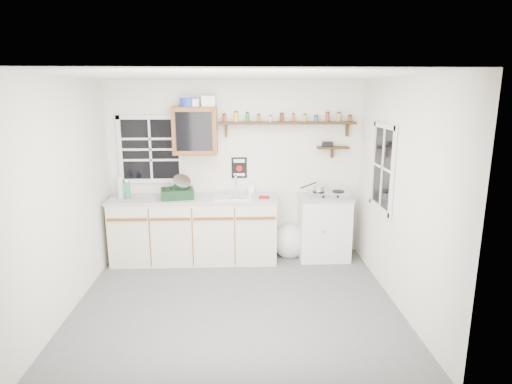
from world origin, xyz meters
TOP-DOWN VIEW (x-y plane):
  - room at (0.00, 0.00)m, footprint 3.64×3.24m
  - main_cabinet at (-0.58, 1.30)m, footprint 2.31×0.63m
  - right_cabinet at (1.25, 1.32)m, footprint 0.73×0.57m
  - sink at (-0.05, 1.30)m, footprint 0.52×0.44m
  - upper_cabinet at (-0.55, 1.44)m, footprint 0.60×0.32m
  - upper_cabinet_clutter at (-0.53, 1.44)m, footprint 0.48×0.24m
  - spice_shelf at (0.73, 1.51)m, footprint 1.91×0.18m
  - secondary_shelf at (1.36, 1.52)m, footprint 0.45×0.16m
  - warning_sign at (0.05, 1.59)m, footprint 0.22×0.02m
  - window_back at (-1.20, 1.59)m, footprint 0.93×0.03m
  - window_right at (1.79, 0.55)m, footprint 0.03×0.78m
  - water_bottles at (-1.53, 1.28)m, footprint 0.18×0.13m
  - dish_rack at (-0.79, 1.26)m, footprint 0.49×0.40m
  - soap_bottle at (0.23, 1.52)m, footprint 0.10×0.10m
  - rag at (0.39, 1.21)m, footprint 0.16×0.14m
  - hotplate at (1.30, 1.31)m, footprint 0.56×0.31m
  - saucepan at (1.15, 1.31)m, footprint 0.31×0.24m
  - trash_bag at (0.78, 1.40)m, footprint 0.45×0.41m

SIDE VIEW (x-z plane):
  - trash_bag at x=0.78m, z-range -0.04..0.48m
  - right_cabinet at x=1.25m, z-range 0.00..0.91m
  - main_cabinet at x=-0.58m, z-range 0.00..0.92m
  - rag at x=0.39m, z-range 0.92..0.94m
  - sink at x=-0.05m, z-range 0.79..1.08m
  - hotplate at x=1.30m, z-range 0.91..0.99m
  - soap_bottle at x=0.23m, z-range 0.92..1.11m
  - saucepan at x=1.15m, z-range 0.95..1.10m
  - dish_rack at x=-0.79m, z-range 0.86..1.19m
  - water_bottles at x=-1.53m, z-range 0.90..1.19m
  - room at x=0.00m, z-range -0.02..2.52m
  - warning_sign at x=0.05m, z-range 1.13..1.43m
  - window_right at x=1.79m, z-range 0.91..1.99m
  - window_back at x=-1.20m, z-range 1.06..2.04m
  - secondary_shelf at x=1.36m, z-range 1.46..1.69m
  - upper_cabinet at x=-0.55m, z-range 1.50..2.15m
  - spice_shelf at x=0.73m, z-range 1.75..2.11m
  - upper_cabinet_clutter at x=-0.53m, z-range 2.14..2.28m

